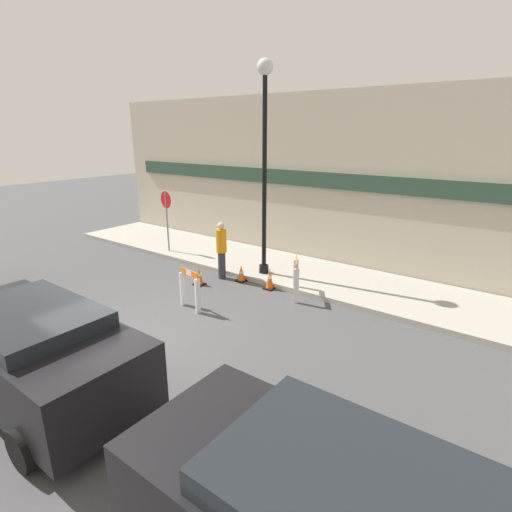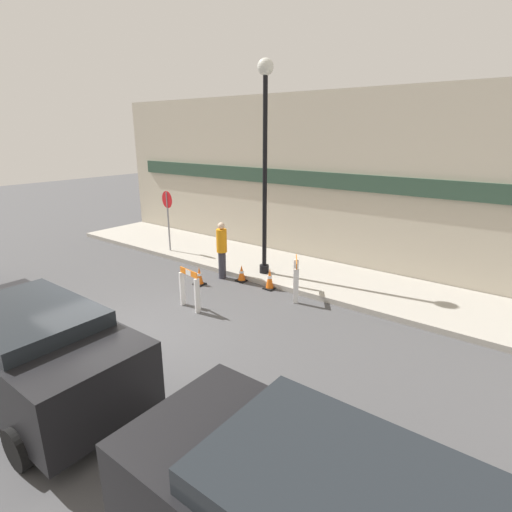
% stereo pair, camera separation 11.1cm
% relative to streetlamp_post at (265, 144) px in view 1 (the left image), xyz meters
% --- Properties ---
extents(ground_plane, '(60.00, 60.00, 0.00)m').
position_rel_streetlamp_post_xyz_m(ground_plane, '(0.02, -5.09, -3.95)').
color(ground_plane, '#4C4C4F').
extents(sidewalk_slab, '(18.00, 2.86, 0.15)m').
position_rel_streetlamp_post_xyz_m(sidewalk_slab, '(0.02, 0.84, -3.88)').
color(sidewalk_slab, '#ADA89E').
rests_on(sidewalk_slab, ground_plane).
extents(storefront_facade, '(18.00, 0.22, 5.50)m').
position_rel_streetlamp_post_xyz_m(storefront_facade, '(0.02, 2.34, -1.20)').
color(storefront_facade, '#BCB29E').
rests_on(storefront_facade, ground_plane).
extents(streetlamp_post, '(0.44, 0.44, 5.99)m').
position_rel_streetlamp_post_xyz_m(streetlamp_post, '(0.00, 0.00, 0.00)').
color(streetlamp_post, black).
rests_on(streetlamp_post, sidewalk_slab).
extents(stop_sign, '(0.60, 0.10, 2.15)m').
position_rel_streetlamp_post_xyz_m(stop_sign, '(-4.14, -0.15, -2.36)').
color(stop_sign, gray).
rests_on(stop_sign, sidewalk_slab).
extents(barricade_0, '(0.72, 0.24, 1.04)m').
position_rel_streetlamp_post_xyz_m(barricade_0, '(-0.13, -2.98, -3.41)').
color(barricade_0, white).
rests_on(barricade_0, ground_plane).
extents(barricade_1, '(0.56, 0.78, 1.08)m').
position_rel_streetlamp_post_xyz_m(barricade_1, '(1.59, -0.74, -3.37)').
color(barricade_1, white).
rests_on(barricade_1, ground_plane).
extents(traffic_cone_0, '(0.30, 0.30, 0.54)m').
position_rel_streetlamp_post_xyz_m(traffic_cone_0, '(-1.12, -1.66, -3.69)').
color(traffic_cone_0, black).
rests_on(traffic_cone_0, ground_plane).
extents(traffic_cone_1, '(0.30, 0.30, 0.62)m').
position_rel_streetlamp_post_xyz_m(traffic_cone_1, '(0.70, -0.69, -3.65)').
color(traffic_cone_1, black).
rests_on(traffic_cone_1, ground_plane).
extents(traffic_cone_2, '(0.30, 0.30, 0.50)m').
position_rel_streetlamp_post_xyz_m(traffic_cone_2, '(-0.33, -0.69, -3.71)').
color(traffic_cone_2, black).
rests_on(traffic_cone_2, ground_plane).
extents(person_worker, '(0.42, 0.42, 1.74)m').
position_rel_streetlamp_post_xyz_m(person_worker, '(-0.96, -0.84, -3.01)').
color(person_worker, '#33333D').
rests_on(person_worker, ground_plane).
extents(parked_car_1, '(4.34, 1.97, 1.60)m').
position_rel_streetlamp_post_xyz_m(parked_car_1, '(0.39, -6.95, -3.04)').
color(parked_car_1, black).
rests_on(parked_car_1, ground_plane).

